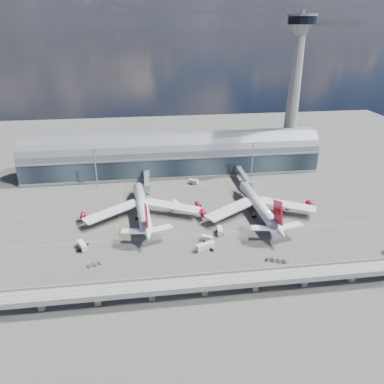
{
  "coord_description": "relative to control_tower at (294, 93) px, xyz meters",
  "views": [
    {
      "loc": [
        -20.26,
        -167.96,
        95.25
      ],
      "look_at": [
        4.1,
        10.0,
        14.0
      ],
      "focal_mm": 35.0,
      "sensor_mm": 36.0,
      "label": 1
    }
  ],
  "objects": [
    {
      "name": "taxi_lines",
      "position": [
        -85.0,
        -60.89,
        -51.63
      ],
      "size": [
        200.0,
        80.12,
        0.01
      ],
      "color": "gold",
      "rests_on": "ground"
    },
    {
      "name": "control_tower",
      "position": [
        0.0,
        0.0,
        0.0
      ],
      "size": [
        19.0,
        19.0,
        103.0
      ],
      "color": "gray",
      "rests_on": "ground"
    },
    {
      "name": "terminal",
      "position": [
        -85.0,
        -5.01,
        -40.3
      ],
      "size": [
        200.0,
        30.0,
        28.0
      ],
      "color": "#1C242F",
      "rests_on": "ground"
    },
    {
      "name": "jet_bridge_left",
      "position": [
        -104.04,
        -29.88,
        -46.46
      ],
      "size": [
        4.4,
        28.0,
        7.25
      ],
      "color": "gray",
      "rests_on": "ground"
    },
    {
      "name": "airliner_left",
      "position": [
        -107.38,
        -71.66,
        -45.72
      ],
      "size": [
        64.72,
        68.02,
        20.72
      ],
      "rotation": [
        0.0,
        0.0,
        0.07
      ],
      "color": "white",
      "rests_on": "ground"
    },
    {
      "name": "floodlight_mast_left",
      "position": [
        -135.0,
        -28.0,
        -38.0
      ],
      "size": [
        3.0,
        0.7,
        25.7
      ],
      "color": "gray",
      "rests_on": "ground"
    },
    {
      "name": "jet_bridge_right",
      "position": [
        -41.77,
        -31.82,
        -46.46
      ],
      "size": [
        4.4,
        32.0,
        7.25
      ],
      "color": "gray",
      "rests_on": "ground"
    },
    {
      "name": "guideway",
      "position": [
        -85.0,
        -138.0,
        -46.34
      ],
      "size": [
        220.0,
        8.5,
        7.2
      ],
      "color": "gray",
      "rests_on": "ground"
    },
    {
      "name": "cargo_train_0",
      "position": [
        -128.51,
        -112.92,
        -50.87
      ],
      "size": [
        6.61,
        3.59,
        1.46
      ],
      "rotation": [
        0.0,
        0.0,
        1.21
      ],
      "color": "gray",
      "rests_on": "ground"
    },
    {
      "name": "service_truck_1",
      "position": [
        -77.32,
        -99.56,
        -50.3
      ],
      "size": [
        5.04,
        3.78,
        2.66
      ],
      "rotation": [
        0.0,
        0.0,
        1.15
      ],
      "color": "silver",
      "rests_on": "ground"
    },
    {
      "name": "ground",
      "position": [
        -85.0,
        -83.0,
        -51.64
      ],
      "size": [
        500.0,
        500.0,
        0.0
      ],
      "primitive_type": "plane",
      "color": "#474744",
      "rests_on": "ground"
    },
    {
      "name": "service_truck_3",
      "position": [
        -69.81,
        -93.86,
        -50.08
      ],
      "size": [
        3.17,
        6.53,
        3.04
      ],
      "rotation": [
        0.0,
        0.0,
        -0.11
      ],
      "color": "silver",
      "rests_on": "ground"
    },
    {
      "name": "service_truck_5",
      "position": [
        -74.04,
        -29.76,
        -50.11
      ],
      "size": [
        6.43,
        5.43,
        2.98
      ],
      "rotation": [
        0.0,
        0.0,
        0.97
      ],
      "color": "silver",
      "rests_on": "ground"
    },
    {
      "name": "service_truck_4",
      "position": [
        -88.58,
        -61.13,
        -49.98
      ],
      "size": [
        4.36,
        6.19,
        3.28
      ],
      "rotation": [
        0.0,
        0.0,
        0.35
      ],
      "color": "silver",
      "rests_on": "ground"
    },
    {
      "name": "airliner_right",
      "position": [
        -45.2,
        -77.67,
        -46.11
      ],
      "size": [
        64.25,
        67.15,
        21.32
      ],
      "rotation": [
        0.0,
        0.0,
        0.04
      ],
      "color": "white",
      "rests_on": "ground"
    },
    {
      "name": "floodlight_mast_right",
      "position": [
        -35.0,
        -28.0,
        -38.0
      ],
      "size": [
        3.0,
        0.7,
        25.7
      ],
      "color": "gray",
      "rests_on": "ground"
    },
    {
      "name": "service_truck_0",
      "position": [
        -135.55,
        -98.61,
        -50.01
      ],
      "size": [
        5.51,
        7.92,
        3.14
      ],
      "rotation": [
        0.0,
        0.0,
        0.44
      ],
      "color": "silver",
      "rests_on": "ground"
    },
    {
      "name": "cargo_train_1",
      "position": [
        -49.69,
        -120.71,
        -50.78
      ],
      "size": [
        9.72,
        5.24,
        1.65
      ],
      "rotation": [
        0.0,
        0.0,
        1.97
      ],
      "color": "gray",
      "rests_on": "ground"
    },
    {
      "name": "service_truck_2",
      "position": [
        -79.38,
        -106.95,
        -49.95
      ],
      "size": [
        9.24,
        5.76,
        3.24
      ],
      "rotation": [
        0.0,
        0.0,
        1.96
      ],
      "color": "silver",
      "rests_on": "ground"
    }
  ]
}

